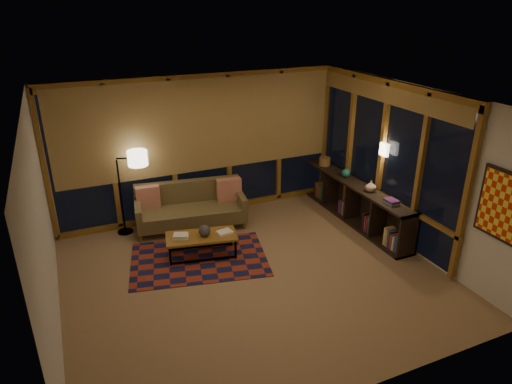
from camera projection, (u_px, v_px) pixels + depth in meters
name	position (u px, v px, depth m)	size (l,w,h in m)	color
floor	(253.00, 276.00, 6.98)	(5.50, 5.00, 0.01)	olive
ceiling	(253.00, 100.00, 5.92)	(5.50, 5.00, 0.01)	silver
walls	(253.00, 195.00, 6.45)	(5.51, 5.01, 2.70)	silver
window_wall_back	(201.00, 147.00, 8.50)	(5.30, 0.16, 2.60)	#8B5C1C
window_wall_right	(380.00, 158.00, 7.95)	(0.16, 3.70, 2.60)	#8B5C1C
wall_art	(503.00, 206.00, 5.86)	(0.06, 0.74, 0.94)	red
wall_sconce	(384.00, 150.00, 7.72)	(0.12, 0.18, 0.22)	white
sofa	(191.00, 207.00, 8.31)	(1.95, 0.79, 0.80)	brown
pillow_left	(148.00, 197.00, 8.22)	(0.42, 0.14, 0.42)	#B01B00
pillow_right	(229.00, 189.00, 8.52)	(0.45, 0.15, 0.45)	#B01B00
area_rug	(199.00, 259.00, 7.41)	(2.16, 1.44, 0.01)	maroon
coffee_table	(202.00, 246.00, 7.45)	(1.14, 0.52, 0.38)	#8B5C1C
book_stack_a	(181.00, 236.00, 7.29)	(0.24, 0.19, 0.07)	#EDE7CF
book_stack_b	(225.00, 233.00, 7.41)	(0.21, 0.17, 0.04)	#EDE7CF
ceramic_pot	(204.00, 231.00, 7.32)	(0.19, 0.19, 0.19)	black
floor_lamp	(121.00, 193.00, 7.98)	(0.52, 0.34, 1.55)	black
bookshelf	(353.00, 201.00, 8.60)	(0.40, 3.07, 0.77)	#2C2118
basket	(325.00, 161.00, 9.27)	(0.22, 0.22, 0.17)	olive
teal_bowl	(346.00, 173.00, 8.67)	(0.16, 0.16, 0.16)	#1C695C
vase	(371.00, 186.00, 8.02)	(0.19, 0.19, 0.20)	tan
shelf_book_stack	(391.00, 202.00, 7.57)	(0.16, 0.23, 0.07)	#EDE7CF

